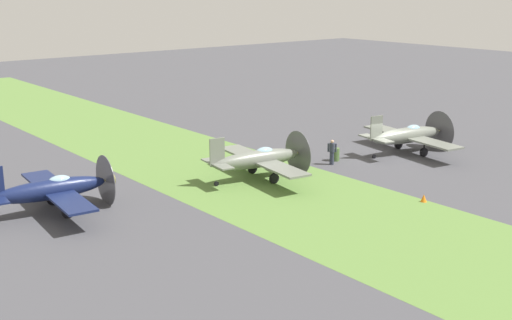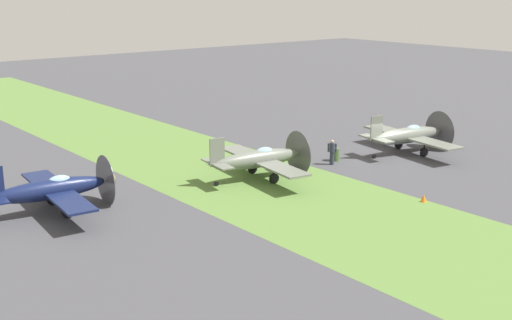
{
  "view_description": "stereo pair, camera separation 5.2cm",
  "coord_description": "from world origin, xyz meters",
  "px_view_note": "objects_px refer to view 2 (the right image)",
  "views": [
    {
      "loc": [
        29.72,
        -35.85,
        11.86
      ],
      "look_at": [
        -1.55,
        -10.41,
        1.23
      ],
      "focal_mm": 46.35,
      "sensor_mm": 36.0,
      "label": 1
    },
    {
      "loc": [
        29.75,
        -35.81,
        11.86
      ],
      "look_at": [
        -1.55,
        -10.41,
        1.23
      ],
      "focal_mm": 46.35,
      "sensor_mm": 36.0,
      "label": 2
    }
  ],
  "objects_px": {
    "airplane_lead": "(409,135)",
    "ground_crew_chief": "(332,152)",
    "airplane_trail": "(53,189)",
    "fuel_drum": "(335,154)",
    "airplane_wingman": "(259,159)",
    "runway_marker_cone": "(424,198)"
  },
  "relations": [
    {
      "from": "airplane_lead",
      "to": "ground_crew_chief",
      "type": "relative_size",
      "value": 5.25
    },
    {
      "from": "airplane_trail",
      "to": "ground_crew_chief",
      "type": "xyz_separation_m",
      "value": [
        2.49,
        18.78,
        -0.39
      ]
    },
    {
      "from": "airplane_wingman",
      "to": "airplane_lead",
      "type": "bearing_deg",
      "value": 90.47
    },
    {
      "from": "ground_crew_chief",
      "to": "runway_marker_cone",
      "type": "relative_size",
      "value": 3.93
    },
    {
      "from": "ground_crew_chief",
      "to": "runway_marker_cone",
      "type": "bearing_deg",
      "value": -56.37
    },
    {
      "from": "airplane_lead",
      "to": "ground_crew_chief",
      "type": "height_order",
      "value": "airplane_lead"
    },
    {
      "from": "airplane_wingman",
      "to": "runway_marker_cone",
      "type": "relative_size",
      "value": 20.11
    },
    {
      "from": "airplane_trail",
      "to": "runway_marker_cone",
      "type": "xyz_separation_m",
      "value": [
        11.53,
        17.01,
        -1.08
      ]
    },
    {
      "from": "airplane_trail",
      "to": "runway_marker_cone",
      "type": "height_order",
      "value": "airplane_trail"
    },
    {
      "from": "airplane_trail",
      "to": "ground_crew_chief",
      "type": "height_order",
      "value": "airplane_trail"
    },
    {
      "from": "airplane_wingman",
      "to": "fuel_drum",
      "type": "relative_size",
      "value": 9.83
    },
    {
      "from": "runway_marker_cone",
      "to": "airplane_wingman",
      "type": "bearing_deg",
      "value": -155.46
    },
    {
      "from": "airplane_wingman",
      "to": "airplane_trail",
      "type": "relative_size",
      "value": 1.01
    },
    {
      "from": "airplane_lead",
      "to": "fuel_drum",
      "type": "bearing_deg",
      "value": -98.33
    },
    {
      "from": "fuel_drum",
      "to": "runway_marker_cone",
      "type": "bearing_deg",
      "value": -15.69
    },
    {
      "from": "airplane_lead",
      "to": "airplane_wingman",
      "type": "xyz_separation_m",
      "value": [
        -1.71,
        -12.72,
        -0.03
      ]
    },
    {
      "from": "airplane_wingman",
      "to": "airplane_trail",
      "type": "height_order",
      "value": "airplane_wingman"
    },
    {
      "from": "airplane_lead",
      "to": "airplane_wingman",
      "type": "bearing_deg",
      "value": -88.05
    },
    {
      "from": "airplane_trail",
      "to": "fuel_drum",
      "type": "distance_m",
      "value": 19.82
    },
    {
      "from": "airplane_lead",
      "to": "fuel_drum",
      "type": "distance_m",
      "value": 6.04
    },
    {
      "from": "airplane_wingman",
      "to": "fuel_drum",
      "type": "bearing_deg",
      "value": 99.18
    },
    {
      "from": "airplane_trail",
      "to": "runway_marker_cone",
      "type": "distance_m",
      "value": 20.57
    }
  ]
}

